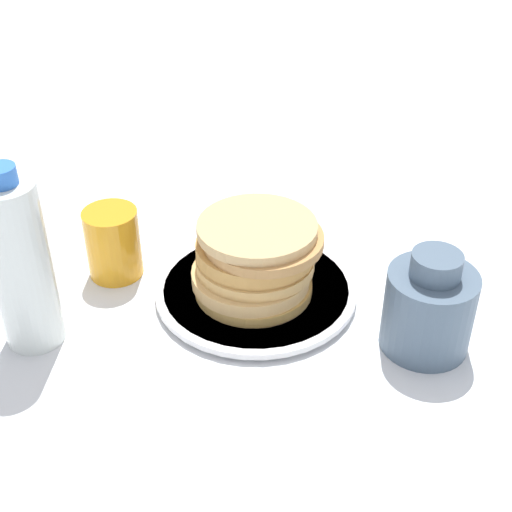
# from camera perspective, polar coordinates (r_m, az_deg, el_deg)

# --- Properties ---
(ground_plane) EXTENTS (4.00, 4.00, 0.00)m
(ground_plane) POSITION_cam_1_polar(r_m,az_deg,el_deg) (0.82, 0.76, -2.70)
(ground_plane) COLOR white
(plate) EXTENTS (0.23, 0.23, 0.01)m
(plate) POSITION_cam_1_polar(r_m,az_deg,el_deg) (0.81, -0.00, -2.73)
(plate) COLOR white
(plate) RESTS_ON ground_plane
(pancake_stack) EXTENTS (0.14, 0.15, 0.08)m
(pancake_stack) POSITION_cam_1_polar(r_m,az_deg,el_deg) (0.78, -0.05, -0.13)
(pancake_stack) COLOR tan
(pancake_stack) RESTS_ON plate
(juice_glass) EXTENTS (0.06, 0.06, 0.08)m
(juice_glass) POSITION_cam_1_polar(r_m,az_deg,el_deg) (0.84, -11.36, 1.02)
(juice_glass) COLOR orange
(juice_glass) RESTS_ON ground_plane
(cream_jug) EXTENTS (0.09, 0.09, 0.11)m
(cream_jug) POSITION_cam_1_polar(r_m,az_deg,el_deg) (0.74, 13.66, -4.01)
(cream_jug) COLOR #4C6075
(cream_jug) RESTS_ON ground_plane
(water_bottle_near) EXTENTS (0.06, 0.06, 0.20)m
(water_bottle_near) POSITION_cam_1_polar(r_m,az_deg,el_deg) (0.74, -18.31, -0.63)
(water_bottle_near) COLOR silver
(water_bottle_near) RESTS_ON ground_plane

